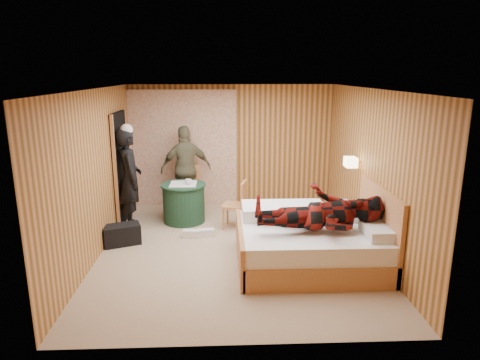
{
  "coord_description": "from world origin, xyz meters",
  "views": [
    {
      "loc": [
        -0.19,
        -6.36,
        2.74
      ],
      "look_at": [
        0.09,
        0.31,
        1.05
      ],
      "focal_mm": 32.0,
      "sensor_mm": 36.0,
      "label": 1
    }
  ],
  "objects_px": {
    "nightstand": "(346,222)",
    "round_table": "(184,202)",
    "wall_lamp": "(351,162)",
    "woman_standing": "(130,179)",
    "duffel_bag": "(122,235)",
    "man_at_table": "(186,169)",
    "chair_far": "(188,185)",
    "man_on_bed": "(321,202)",
    "chair_near": "(238,201)",
    "bed": "(313,242)"
  },
  "relations": [
    {
      "from": "nightstand",
      "to": "round_table",
      "type": "distance_m",
      "value": 2.96
    },
    {
      "from": "nightstand",
      "to": "chair_near",
      "type": "distance_m",
      "value": 1.9
    },
    {
      "from": "bed",
      "to": "duffel_bag",
      "type": "distance_m",
      "value": 3.09
    },
    {
      "from": "round_table",
      "to": "man_on_bed",
      "type": "xyz_separation_m",
      "value": [
        2.07,
        -2.13,
        0.64
      ]
    },
    {
      "from": "man_at_table",
      "to": "woman_standing",
      "type": "bearing_deg",
      "value": 29.13
    },
    {
      "from": "bed",
      "to": "round_table",
      "type": "xyz_separation_m",
      "value": [
        -2.04,
        1.91,
        0.04
      ]
    },
    {
      "from": "nightstand",
      "to": "duffel_bag",
      "type": "height_order",
      "value": "nightstand"
    },
    {
      "from": "nightstand",
      "to": "man_on_bed",
      "type": "height_order",
      "value": "man_on_bed"
    },
    {
      "from": "woman_standing",
      "to": "bed",
      "type": "bearing_deg",
      "value": -138.04
    },
    {
      "from": "chair_near",
      "to": "man_at_table",
      "type": "distance_m",
      "value": 1.53
    },
    {
      "from": "woman_standing",
      "to": "duffel_bag",
      "type": "bearing_deg",
      "value": 161.53
    },
    {
      "from": "chair_near",
      "to": "duffel_bag",
      "type": "distance_m",
      "value": 2.07
    },
    {
      "from": "man_on_bed",
      "to": "duffel_bag",
      "type": "bearing_deg",
      "value": 160.41
    },
    {
      "from": "chair_near",
      "to": "man_at_table",
      "type": "height_order",
      "value": "man_at_table"
    },
    {
      "from": "chair_far",
      "to": "man_on_bed",
      "type": "bearing_deg",
      "value": -33.6
    },
    {
      "from": "wall_lamp",
      "to": "nightstand",
      "type": "xyz_separation_m",
      "value": [
        -0.04,
        -0.09,
        -1.02
      ]
    },
    {
      "from": "man_on_bed",
      "to": "chair_far",
      "type": "bearing_deg",
      "value": 126.22
    },
    {
      "from": "nightstand",
      "to": "round_table",
      "type": "relative_size",
      "value": 0.69
    },
    {
      "from": "nightstand",
      "to": "man_on_bed",
      "type": "bearing_deg",
      "value": -121.83
    },
    {
      "from": "bed",
      "to": "man_on_bed",
      "type": "xyz_separation_m",
      "value": [
        0.03,
        -0.23,
        0.67
      ]
    },
    {
      "from": "round_table",
      "to": "man_at_table",
      "type": "xyz_separation_m",
      "value": [
        -0.0,
        0.7,
        0.49
      ]
    },
    {
      "from": "duffel_bag",
      "to": "woman_standing",
      "type": "relative_size",
      "value": 0.33
    },
    {
      "from": "woman_standing",
      "to": "wall_lamp",
      "type": "bearing_deg",
      "value": -118.24
    },
    {
      "from": "round_table",
      "to": "chair_far",
      "type": "distance_m",
      "value": 0.68
    },
    {
      "from": "wall_lamp",
      "to": "bed",
      "type": "height_order",
      "value": "wall_lamp"
    },
    {
      "from": "woman_standing",
      "to": "man_at_table",
      "type": "distance_m",
      "value": 1.3
    },
    {
      "from": "round_table",
      "to": "man_on_bed",
      "type": "bearing_deg",
      "value": -45.85
    },
    {
      "from": "wall_lamp",
      "to": "bed",
      "type": "distance_m",
      "value": 1.63
    },
    {
      "from": "wall_lamp",
      "to": "chair_near",
      "type": "relative_size",
      "value": 0.3
    },
    {
      "from": "bed",
      "to": "duffel_bag",
      "type": "relative_size",
      "value": 3.65
    },
    {
      "from": "bed",
      "to": "man_at_table",
      "type": "distance_m",
      "value": 3.35
    },
    {
      "from": "man_at_table",
      "to": "man_on_bed",
      "type": "xyz_separation_m",
      "value": [
        2.07,
        -2.83,
        0.14
      ]
    },
    {
      "from": "chair_near",
      "to": "duffel_bag",
      "type": "xyz_separation_m",
      "value": [
        -1.93,
        -0.67,
        -0.34
      ]
    },
    {
      "from": "nightstand",
      "to": "chair_near",
      "type": "relative_size",
      "value": 0.66
    },
    {
      "from": "bed",
      "to": "chair_near",
      "type": "bearing_deg",
      "value": 124.64
    },
    {
      "from": "chair_near",
      "to": "woman_standing",
      "type": "bearing_deg",
      "value": -81.24
    },
    {
      "from": "round_table",
      "to": "woman_standing",
      "type": "bearing_deg",
      "value": -166.67
    },
    {
      "from": "round_table",
      "to": "man_on_bed",
      "type": "distance_m",
      "value": 3.04
    },
    {
      "from": "wall_lamp",
      "to": "round_table",
      "type": "height_order",
      "value": "wall_lamp"
    },
    {
      "from": "chair_far",
      "to": "woman_standing",
      "type": "xyz_separation_m",
      "value": [
        -0.96,
        -0.88,
        0.36
      ]
    },
    {
      "from": "round_table",
      "to": "duffel_bag",
      "type": "relative_size",
      "value": 1.42
    },
    {
      "from": "nightstand",
      "to": "man_at_table",
      "type": "xyz_separation_m",
      "value": [
        -2.8,
        1.65,
        0.58
      ]
    },
    {
      "from": "bed",
      "to": "nightstand",
      "type": "relative_size",
      "value": 3.74
    },
    {
      "from": "wall_lamp",
      "to": "woman_standing",
      "type": "bearing_deg",
      "value": 170.23
    },
    {
      "from": "woman_standing",
      "to": "round_table",
      "type": "bearing_deg",
      "value": -95.14
    },
    {
      "from": "chair_near",
      "to": "bed",
      "type": "bearing_deg",
      "value": 48.73
    },
    {
      "from": "bed",
      "to": "man_on_bed",
      "type": "distance_m",
      "value": 0.71
    },
    {
      "from": "chair_near",
      "to": "man_on_bed",
      "type": "distance_m",
      "value": 2.1
    },
    {
      "from": "chair_far",
      "to": "chair_near",
      "type": "bearing_deg",
      "value": -27.13
    },
    {
      "from": "nightstand",
      "to": "chair_far",
      "type": "height_order",
      "value": "chair_far"
    }
  ]
}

